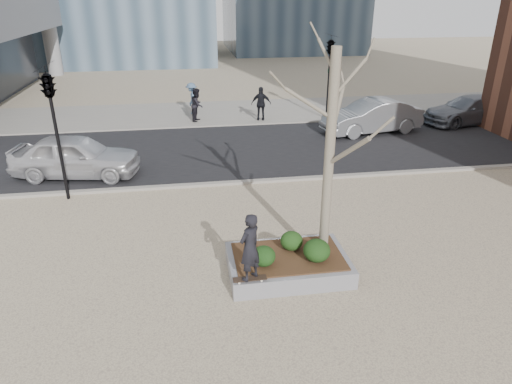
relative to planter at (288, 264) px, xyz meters
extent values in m
plane|color=#BCAD8A|center=(-1.00, 0.00, -0.23)|extent=(120.00, 120.00, 0.00)
cube|color=black|center=(-1.00, 10.00, -0.21)|extent=(60.00, 8.00, 0.02)
cube|color=gray|center=(-1.00, 17.00, -0.21)|extent=(60.00, 6.00, 0.02)
cube|color=gray|center=(0.00, 0.00, 0.00)|extent=(3.00, 2.00, 0.45)
cube|color=#382314|center=(0.00, 0.00, 0.25)|extent=(2.70, 1.70, 0.04)
ellipsoid|color=black|center=(-0.68, -0.32, 0.51)|extent=(0.58, 0.58, 0.49)
ellipsoid|color=#193A12|center=(0.15, 0.30, 0.51)|extent=(0.57, 0.57, 0.49)
ellipsoid|color=black|center=(0.63, -0.33, 0.55)|extent=(0.66, 0.66, 0.56)
imported|color=black|center=(-1.10, -0.88, 1.12)|extent=(0.71, 0.68, 1.64)
imported|color=silver|center=(-6.55, 7.71, 0.60)|extent=(5.00, 2.69, 1.62)
imported|color=gray|center=(6.90, 11.61, 0.62)|extent=(5.22, 2.59, 1.65)
imported|color=slate|center=(12.73, 12.49, 0.52)|extent=(5.27, 2.81, 1.45)
imported|color=black|center=(-1.64, 15.25, 0.69)|extent=(0.92, 1.04, 1.78)
imported|color=#476180|center=(-1.88, 16.99, 0.68)|extent=(0.82, 1.23, 1.77)
imported|color=black|center=(1.83, 14.83, 0.72)|extent=(1.13, 0.62, 1.84)
camera|label=1|loc=(-2.34, -9.58, 6.34)|focal=32.00mm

